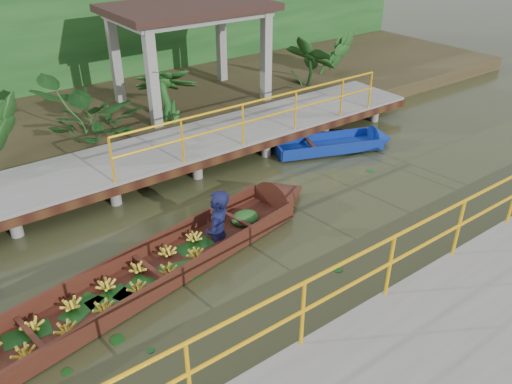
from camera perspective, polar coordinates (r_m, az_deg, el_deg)
ground at (r=9.32m, az=-3.58°, el=-6.40°), size 80.00×80.00×0.00m
land_strip at (r=15.38m, az=-19.17°, el=8.12°), size 30.00×8.00×0.45m
far_dock at (r=11.73m, az=-12.75°, el=3.71°), size 16.00×2.06×1.66m
near_dock at (r=7.51m, az=22.08°, el=-16.80°), size 18.00×2.40×1.73m
pavilion at (r=14.73m, az=-7.72°, el=19.10°), size 4.40×3.00×3.00m
foliage_backdrop at (r=17.23m, az=-23.00°, el=15.89°), size 30.00×0.80×4.00m
vendor_boat at (r=8.38m, az=-15.55°, el=-10.04°), size 10.22×2.81×2.37m
moored_blue_boat at (r=13.35m, az=11.25°, el=5.57°), size 3.29×1.89×0.77m
tropical_plants at (r=13.60m, az=-10.90°, el=10.77°), size 14.16×1.16×1.45m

